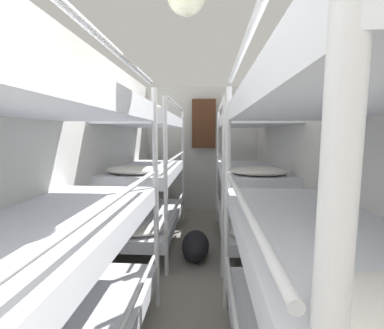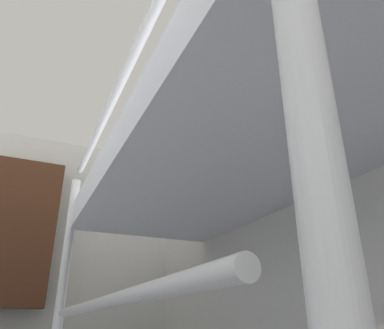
% 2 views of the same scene
% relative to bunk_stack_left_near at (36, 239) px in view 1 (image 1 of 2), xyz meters
% --- Properties ---
extents(wall_left, '(0.06, 5.37, 2.39)m').
position_rel_bunk_stack_left_near_xyz_m(wall_left, '(-0.42, 1.24, 0.20)').
color(wall_left, silver).
rests_on(wall_left, ground_plane).
extents(wall_right, '(0.06, 5.37, 2.39)m').
position_rel_bunk_stack_left_near_xyz_m(wall_right, '(1.78, 1.24, 0.20)').
color(wall_right, silver).
rests_on(wall_right, ground_plane).
extents(wall_back, '(2.26, 0.06, 2.39)m').
position_rel_bunk_stack_left_near_xyz_m(wall_back, '(0.68, 3.90, 0.20)').
color(wall_back, silver).
rests_on(wall_back, ground_plane).
extents(bunk_stack_left_near, '(0.80, 1.80, 1.90)m').
position_rel_bunk_stack_left_near_xyz_m(bunk_stack_left_near, '(0.00, 0.00, 0.00)').
color(bunk_stack_left_near, silver).
rests_on(bunk_stack_left_near, ground_plane).
extents(bunk_stack_right_near, '(0.80, 1.80, 1.90)m').
position_rel_bunk_stack_left_near_xyz_m(bunk_stack_right_near, '(1.35, 0.00, 0.00)').
color(bunk_stack_right_near, silver).
rests_on(bunk_stack_right_near, ground_plane).
extents(bunk_stack_left_far, '(0.80, 1.80, 1.90)m').
position_rel_bunk_stack_left_near_xyz_m(bunk_stack_left_far, '(0.00, 2.25, 0.00)').
color(bunk_stack_left_far, silver).
rests_on(bunk_stack_left_far, ground_plane).
extents(bunk_stack_right_far, '(0.80, 1.80, 1.90)m').
position_rel_bunk_stack_left_near_xyz_m(bunk_stack_right_far, '(1.35, 2.25, 0.00)').
color(bunk_stack_right_far, silver).
rests_on(bunk_stack_right_far, ground_plane).
extents(duffel_bag, '(0.33, 0.54, 0.33)m').
position_rel_bunk_stack_left_near_xyz_m(duffel_bag, '(0.67, 1.83, -0.83)').
color(duffel_bag, black).
rests_on(duffel_bag, ground_plane).
extents(hanging_coat, '(0.44, 0.12, 0.90)m').
position_rel_bunk_stack_left_near_xyz_m(hanging_coat, '(0.72, 3.75, 0.69)').
color(hanging_coat, '#472819').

